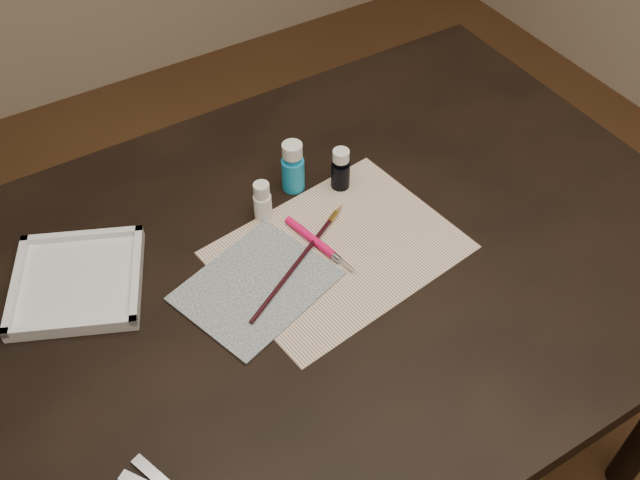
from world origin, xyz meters
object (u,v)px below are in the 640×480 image
paper (338,250)px  paint_bottle_white (262,201)px  paint_bottle_navy (341,169)px  canvas (256,286)px  palette_tray (77,281)px  paint_bottle_cyan (293,167)px

paper → paint_bottle_white: 0.15m
paint_bottle_white → paint_bottle_navy: (0.15, -0.00, 0.00)m
canvas → paint_bottle_white: size_ratio=2.99×
palette_tray → paint_bottle_navy: bearing=-2.4°
paper → canvas: canvas is taller
canvas → palette_tray: (-0.24, 0.15, 0.01)m
canvas → palette_tray: 0.28m
paper → paint_bottle_navy: paint_bottle_navy is taller
paint_bottle_cyan → palette_tray: (-0.40, -0.02, -0.04)m
palette_tray → paper: bearing=-20.9°
paint_bottle_cyan → paint_bottle_navy: size_ratio=1.21×
paint_bottle_navy → paint_bottle_cyan: bearing=150.8°
paper → paint_bottle_white: paint_bottle_white is taller
paper → paint_bottle_cyan: bearing=85.9°
paint_bottle_white → paint_bottle_navy: 0.15m
paint_bottle_cyan → palette_tray: paint_bottle_cyan is taller
paint_bottle_navy → palette_tray: size_ratio=0.41×
palette_tray → paint_bottle_white: bearing=-3.0°
paint_bottle_cyan → canvas: bearing=-134.2°
paper → canvas: bearing=179.7°
paper → paint_bottle_cyan: (0.01, 0.17, 0.05)m
paint_bottle_navy → palette_tray: (-0.47, 0.02, -0.03)m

